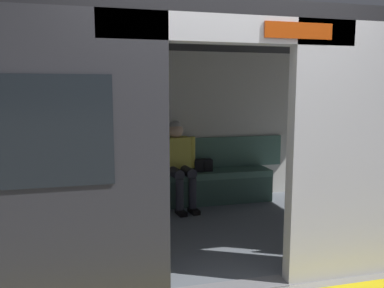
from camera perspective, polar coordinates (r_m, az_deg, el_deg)
The scene contains 7 objects.
ground_plane at distance 3.39m, azimuth 5.44°, elevation -20.44°, with size 60.00×60.00×0.00m, color gray.
train_car at distance 4.17m, azimuth -1.01°, elevation 6.70°, with size 6.40×2.85×2.27m.
bench_seat at distance 5.38m, azimuth -2.93°, elevation -5.49°, with size 2.89×0.44×0.46m.
person_seated at distance 5.28m, azimuth -2.10°, elevation -2.12°, with size 0.55×0.71×1.19m.
handbag at distance 5.49m, azimuth 1.59°, elevation -3.14°, with size 0.26×0.15×0.17m.
book at distance 5.37m, azimuth -6.25°, elevation -4.22°, with size 0.15×0.22×0.03m, color #33723F.
grab_pole_door at distance 3.39m, azimuth -4.17°, elevation -1.25°, with size 0.04×0.04×2.13m, color silver.
Camera 1 is at (1.02, 2.80, 1.61)m, focal length 36.13 mm.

